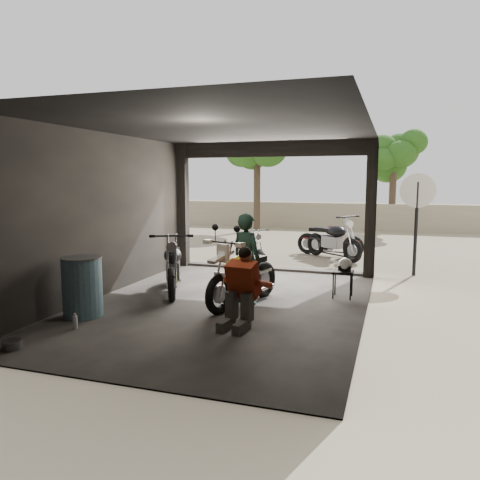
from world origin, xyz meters
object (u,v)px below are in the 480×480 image
Objects in this scene: main_bike at (243,272)px; oil_drum at (82,288)px; outside_bike_b at (330,236)px; helmet at (345,265)px; outside_bike_a at (250,247)px; outside_bike_c at (333,237)px; stool at (343,275)px; mechanic at (240,290)px; left_bike at (173,262)px; rider at (247,259)px; sign_post at (417,207)px.

main_bike is 2.79m from oil_drum.
outside_bike_b is 5.14m from helmet.
oil_drum is (-1.30, -5.29, -0.00)m from outside_bike_a.
main_bike is 0.99× the size of outside_bike_c.
oil_drum is at bearing -146.08° from outside_bike_a.
main_bike is at bearing -146.84° from stool.
oil_drum is (-3.09, -7.65, -0.11)m from outside_bike_b.
mechanic is at bearing -170.44° from outside_bike_b.
left_bike reaches higher than stool.
stool is at bearing 155.30° from helmet.
left_bike is 6.40× the size of helmet.
rider is 2.89m from oil_drum.
rider reaches higher than outside_bike_a.
helmet is at bearing 32.73° from oil_drum.
mechanic reaches higher than outside_bike_a.
left_bike reaches higher than oil_drum.
main_bike is 1.32m from mechanic.
sign_post is (4.10, 0.06, 1.14)m from outside_bike_a.
outside_bike_a is 0.89× the size of rider.
left_bike is 1.02× the size of outside_bike_b.
sign_post reaches higher than stool.
oil_drum is at bearing 170.79° from outside_bike_b.
main_bike is 1.72m from left_bike.
helmet is (1.36, 2.33, 0.07)m from mechanic.
outside_bike_b is at bearing 10.39° from outside_bike_a.
outside_bike_c reaches higher than left_bike.
outside_bike_c is 1.14× the size of rider.
outside_bike_a is 0.62× the size of sign_post.
oil_drum is (-2.36, -1.64, -0.34)m from rider.
main_bike is at bearing -115.46° from sign_post.
outside_bike_c is at bearing 154.08° from sign_post.
outside_bike_c is (0.17, -0.55, 0.03)m from outside_bike_b.
left_bike is 5.87m from sign_post.
stool is 0.54× the size of oil_drum.
oil_drum is (-2.68, -0.26, -0.10)m from mechanic.
rider is (-0.91, -5.45, 0.19)m from outside_bike_c.
outside_bike_b is 0.95× the size of outside_bike_c.
main_bike is 1.02× the size of left_bike.
outside_bike_b is at bearing 67.99° from oil_drum.
left_bike is at bearing -179.24° from main_bike.
sign_post is (2.14, -1.75, 1.00)m from outside_bike_c.
left_bike is 1.84× the size of oil_drum.
rider is at bearing 92.55° from main_bike.
sign_post reaches higher than rider.
outside_bike_c is 5.53m from rider.
oil_drum is (-4.04, -2.60, -0.17)m from helmet.
sign_post is at bearing 44.75° from oil_drum.
main_bike is at bearing -174.33° from outside_bike_b.
rider reaches higher than helmet.
sign_post is at bearing 62.84° from stool.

